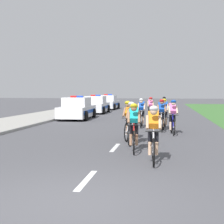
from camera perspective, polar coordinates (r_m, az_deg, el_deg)
ground_plane at (r=5.67m, az=-8.20°, el=-15.80°), size 160.00×160.00×0.00m
sidewalk_slab at (r=21.11m, az=-15.40°, el=-1.40°), size 3.76×60.00×0.12m
kerb_edge at (r=20.42m, az=-10.80°, el=-1.48°), size 0.16×60.00×0.13m
lane_markings_centre at (r=12.76m, az=1.93°, el=-4.80°), size 0.14×21.60×0.01m
cyclist_lead at (r=8.52m, az=7.39°, el=-3.77°), size 0.43×1.72×1.56m
cyclist_second at (r=10.00m, az=3.91°, el=-2.63°), size 0.45×1.72×1.56m
cyclist_third at (r=11.48m, az=3.76°, el=-1.82°), size 0.45×1.72×1.56m
cyclist_fourth at (r=12.47m, az=3.08°, el=-1.38°), size 0.45×1.72×1.56m
cyclist_fifth at (r=14.25m, az=10.77°, el=-0.80°), size 0.44×1.72×1.56m
cyclist_sixth at (r=16.32m, az=9.33°, el=-0.22°), size 0.44×1.72×1.56m
cyclist_seventh at (r=15.33m, az=8.81°, el=-0.46°), size 0.44×1.72×1.56m
cyclist_eighth at (r=16.86m, az=5.29°, el=-0.06°), size 0.42×1.72×1.56m
cyclist_ninth at (r=20.68m, az=6.87°, el=0.62°), size 0.45×1.72×1.56m
cyclist_tenth at (r=22.30m, az=9.23°, el=0.82°), size 0.43×1.72×1.56m
police_car_nearest at (r=21.94m, az=-6.24°, el=0.52°), size 2.09×4.44×1.59m
police_car_second at (r=27.80m, az=-2.89°, el=1.21°), size 2.08×4.44×1.59m
police_car_third at (r=33.78m, az=-0.70°, el=1.65°), size 2.04×4.42×1.59m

